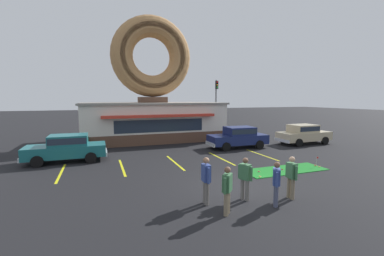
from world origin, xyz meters
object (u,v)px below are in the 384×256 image
(putting_flag_pin, at_px, (317,159))
(car_teal, at_px, (67,147))
(golf_ball, at_px, (283,171))
(traffic_light_pole, at_px, (216,99))
(pedestrian_hooded_kid, at_px, (245,177))
(car_navy, at_px, (238,136))
(trash_bin, at_px, (85,143))
(car_champagne, at_px, (304,133))
(pedestrian_blue_sweater_man, at_px, (276,182))
(pedestrian_beanie_man, at_px, (291,176))
(pedestrian_clipboard_woman, at_px, (206,178))
(pedestrian_leather_jacket_man, at_px, (227,188))

(putting_flag_pin, xyz_separation_m, car_teal, (-12.92, 6.07, 0.43))
(golf_ball, bearing_deg, traffic_light_pole, 76.38)
(golf_ball, xyz_separation_m, pedestrian_hooded_kid, (-3.85, -2.53, 0.83))
(car_navy, relative_size, pedestrian_hooded_kid, 2.89)
(car_teal, height_order, traffic_light_pole, traffic_light_pole)
(pedestrian_hooded_kid, distance_m, trash_bin, 13.51)
(car_champagne, height_order, pedestrian_blue_sweater_man, car_champagne)
(car_champagne, relative_size, car_teal, 1.01)
(putting_flag_pin, height_order, traffic_light_pole, traffic_light_pole)
(car_champagne, distance_m, pedestrian_beanie_man, 12.82)
(golf_ball, bearing_deg, putting_flag_pin, 1.37)
(pedestrian_clipboard_woman, bearing_deg, pedestrian_leather_jacket_man, -73.15)
(putting_flag_pin, bearing_deg, pedestrian_beanie_man, -145.45)
(pedestrian_blue_sweater_man, distance_m, pedestrian_beanie_man, 1.02)
(putting_flag_pin, xyz_separation_m, pedestrian_blue_sweater_man, (-5.40, -3.42, 0.42))
(pedestrian_blue_sweater_man, distance_m, pedestrian_leather_jacket_man, 1.92)
(pedestrian_clipboard_woman, bearing_deg, pedestrian_hooded_kid, -6.36)
(traffic_light_pole, bearing_deg, trash_bin, -153.80)
(pedestrian_beanie_man, relative_size, traffic_light_pole, 0.28)
(car_navy, distance_m, pedestrian_blue_sweater_man, 10.60)
(pedestrian_leather_jacket_man, bearing_deg, car_champagne, 37.96)
(putting_flag_pin, distance_m, pedestrian_beanie_man, 5.41)
(car_champagne, xyz_separation_m, pedestrian_clipboard_woman, (-12.31, -8.36, 0.07))
(pedestrian_beanie_man, bearing_deg, car_teal, 132.87)
(pedestrian_leather_jacket_man, relative_size, pedestrian_clipboard_woman, 0.94)
(pedestrian_hooded_kid, xyz_separation_m, pedestrian_leather_jacket_man, (-1.18, -0.84, -0.01))
(pedestrian_hooded_kid, distance_m, traffic_light_pole, 20.64)
(golf_ball, relative_size, pedestrian_beanie_man, 0.03)
(putting_flag_pin, relative_size, pedestrian_blue_sweater_man, 0.35)
(putting_flag_pin, bearing_deg, trash_bin, 141.86)
(putting_flag_pin, height_order, pedestrian_beanie_man, pedestrian_beanie_man)
(car_teal, bearing_deg, pedestrian_beanie_man, -47.13)
(traffic_light_pole, bearing_deg, putting_flag_pin, -95.88)
(putting_flag_pin, bearing_deg, pedestrian_leather_jacket_man, -154.90)
(pedestrian_beanie_man, distance_m, traffic_light_pole, 20.50)
(car_champagne, distance_m, pedestrian_leather_jacket_man, 15.23)
(putting_flag_pin, xyz_separation_m, pedestrian_beanie_man, (-4.44, -3.06, 0.45))
(putting_flag_pin, height_order, car_teal, car_teal)
(car_champagne, height_order, traffic_light_pole, traffic_light_pole)
(trash_bin, bearing_deg, traffic_light_pole, 26.20)
(pedestrian_leather_jacket_man, height_order, trash_bin, pedestrian_leather_jacket_man)
(car_navy, relative_size, pedestrian_clipboard_woman, 2.72)
(car_teal, height_order, pedestrian_hooded_kid, car_teal)
(golf_ball, distance_m, car_navy, 6.52)
(car_navy, height_order, pedestrian_clipboard_woman, pedestrian_clipboard_woman)
(car_teal, bearing_deg, pedestrian_leather_jacket_man, -59.50)
(car_navy, xyz_separation_m, pedestrian_hooded_kid, (-4.93, -8.91, 0.01))
(pedestrian_beanie_man, xyz_separation_m, traffic_light_pole, (6.12, 19.36, 2.82))
(pedestrian_blue_sweater_man, xyz_separation_m, pedestrian_hooded_kid, (-0.74, 0.83, 0.02))
(pedestrian_hooded_kid, bearing_deg, trash_bin, 116.31)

